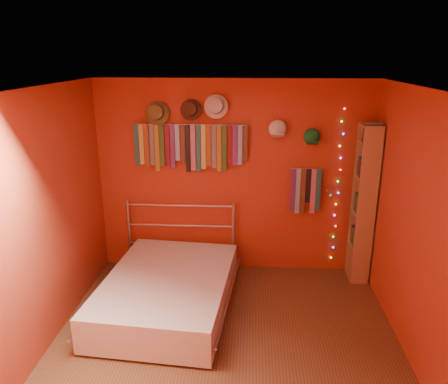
% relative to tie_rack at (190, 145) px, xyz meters
% --- Properties ---
extents(ground, '(3.50, 3.50, 0.00)m').
position_rel_tie_rack_xyz_m(ground, '(0.55, -1.68, -1.69)').
color(ground, brown).
rests_on(ground, ground).
extents(back_wall, '(3.50, 0.02, 2.50)m').
position_rel_tie_rack_xyz_m(back_wall, '(0.55, 0.07, -0.44)').
color(back_wall, maroon).
rests_on(back_wall, ground).
extents(right_wall, '(0.02, 3.50, 2.50)m').
position_rel_tie_rack_xyz_m(right_wall, '(2.30, -1.68, -0.44)').
color(right_wall, maroon).
rests_on(right_wall, ground).
extents(left_wall, '(0.02, 3.50, 2.50)m').
position_rel_tie_rack_xyz_m(left_wall, '(-1.20, -1.68, -0.44)').
color(left_wall, maroon).
rests_on(left_wall, ground).
extents(ceiling, '(3.50, 3.50, 0.02)m').
position_rel_tie_rack_xyz_m(ceiling, '(0.55, -1.68, 0.81)').
color(ceiling, white).
rests_on(ceiling, back_wall).
extents(tie_rack, '(1.45, 0.03, 0.61)m').
position_rel_tie_rack_xyz_m(tie_rack, '(0.00, 0.00, 0.00)').
color(tie_rack, '#AEAEB3').
rests_on(tie_rack, back_wall).
extents(small_tie_rack, '(0.40, 0.03, 0.60)m').
position_rel_tie_rack_xyz_m(small_tie_rack, '(1.46, -0.00, -0.55)').
color(small_tie_rack, '#AEAEB3').
rests_on(small_tie_rack, back_wall).
extents(fedora_olive, '(0.29, 0.16, 0.29)m').
position_rel_tie_rack_xyz_m(fedora_olive, '(-0.40, -0.03, 0.40)').
color(fedora_olive, brown).
rests_on(fedora_olive, back_wall).
extents(fedora_brown, '(0.26, 0.14, 0.26)m').
position_rel_tie_rack_xyz_m(fedora_brown, '(0.02, -0.03, 0.45)').
color(fedora_brown, '#402317').
rests_on(fedora_brown, back_wall).
extents(fedora_white, '(0.29, 0.16, 0.29)m').
position_rel_tie_rack_xyz_m(fedora_white, '(0.33, -0.03, 0.49)').
color(fedora_white, silver).
rests_on(fedora_white, back_wall).
extents(cap_white, '(0.20, 0.25, 0.20)m').
position_rel_tie_rack_xyz_m(cap_white, '(1.08, 0.01, 0.22)').
color(cap_white, silver).
rests_on(cap_white, back_wall).
extents(cap_green, '(0.19, 0.24, 0.19)m').
position_rel_tie_rack_xyz_m(cap_green, '(1.50, 0.01, 0.12)').
color(cap_green, '#19702D').
rests_on(cap_green, back_wall).
extents(fairy_lights, '(0.06, 0.02, 1.99)m').
position_rel_tie_rack_xyz_m(fairy_lights, '(1.87, 0.03, -0.52)').
color(fairy_lights, '#FF3333').
rests_on(fairy_lights, back_wall).
extents(reading_lamp, '(0.07, 0.30, 0.09)m').
position_rel_tie_rack_xyz_m(reading_lamp, '(1.75, -0.17, -0.56)').
color(reading_lamp, '#AEAEB3').
rests_on(reading_lamp, back_wall).
extents(bookshelf, '(0.25, 0.34, 2.00)m').
position_rel_tie_rack_xyz_m(bookshelf, '(2.20, -0.15, -0.67)').
color(bookshelf, '#A7824B').
rests_on(bookshelf, ground).
extents(bed, '(1.59, 2.02, 0.95)m').
position_rel_tie_rack_xyz_m(bed, '(-0.15, -1.03, -1.47)').
color(bed, '#AEAEB3').
rests_on(bed, ground).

